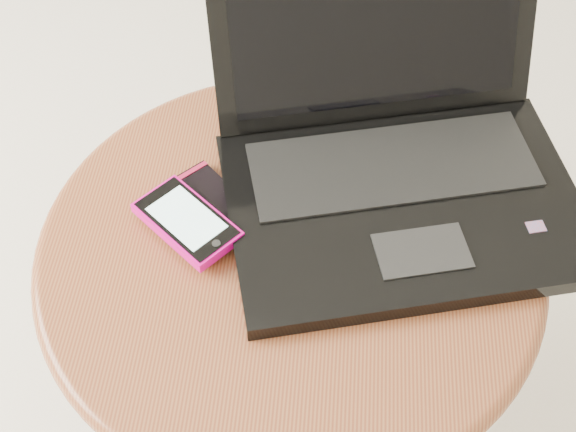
{
  "coord_description": "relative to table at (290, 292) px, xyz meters",
  "views": [
    {
      "loc": [
        0.07,
        -0.54,
        1.18
      ],
      "look_at": [
        0.03,
        0.0,
        0.52
      ],
      "focal_mm": 50.24,
      "sensor_mm": 36.0,
      "label": 1
    }
  ],
  "objects": [
    {
      "name": "laptop",
      "position": [
        0.11,
        0.11,
        0.15
      ],
      "size": [
        0.48,
        0.45,
        0.25
      ],
      "color": "black",
      "rests_on": "table"
    },
    {
      "name": "phone_pink",
      "position": [
        -0.12,
        0.01,
        0.12
      ],
      "size": [
        0.13,
        0.13,
        0.01
      ],
      "color": "#DE0587",
      "rests_on": "phone_black"
    },
    {
      "name": "phone_black",
      "position": [
        -0.09,
        0.04,
        0.1
      ],
      "size": [
        0.13,
        0.13,
        0.01
      ],
      "color": "black",
      "rests_on": "table"
    },
    {
      "name": "table",
      "position": [
        0.0,
        0.0,
        0.0
      ],
      "size": [
        0.58,
        0.58,
        0.46
      ],
      "color": "brown",
      "rests_on": "ground"
    }
  ]
}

